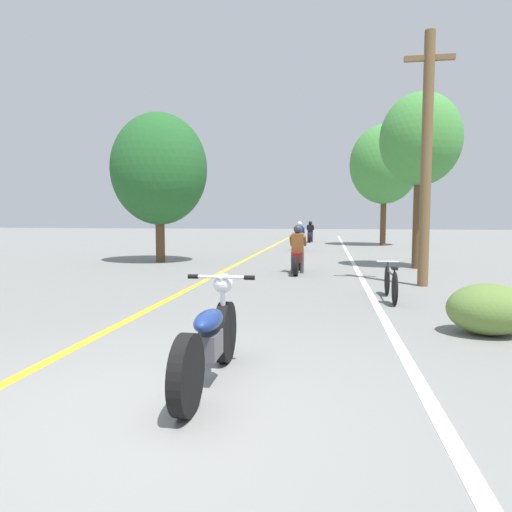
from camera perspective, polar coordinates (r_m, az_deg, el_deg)
ground_plane at (r=4.15m, az=-11.46°, el=-17.92°), size 120.00×120.00×0.00m
lane_stripe_center at (r=16.50m, az=-1.76°, el=-0.70°), size 0.14×48.00×0.01m
lane_stripe_edge at (r=16.24m, az=12.08°, el=-0.90°), size 0.14×48.00×0.01m
utility_pole at (r=11.34m, az=20.53°, el=11.49°), size 1.10×0.24×5.77m
roadside_tree_right_near at (r=15.31m, az=19.87°, el=13.40°), size 2.47×2.22×5.42m
roadside_tree_right_far at (r=27.09m, az=15.76°, el=10.95°), size 3.85×3.47×6.80m
roadside_tree_left at (r=16.75m, az=-12.03°, el=10.54°), size 3.42×3.08×5.27m
roadside_bush at (r=7.01m, az=27.07°, el=-5.95°), size 1.10×0.88×0.70m
motorcycle_foreground at (r=4.48m, az=-5.75°, el=-10.24°), size 0.72×2.07×1.00m
motorcycle_rider_lead at (r=13.18m, az=5.22°, el=0.18°), size 0.50×1.99×1.39m
motorcycle_rider_mid at (r=22.05m, az=5.44°, el=2.05°), size 0.50×2.19×1.41m
motorcycle_rider_far at (r=29.90m, az=6.79°, el=2.75°), size 0.50×2.04×1.37m
bicycle_parked at (r=9.22m, az=16.49°, el=-3.24°), size 0.44×1.71×0.71m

